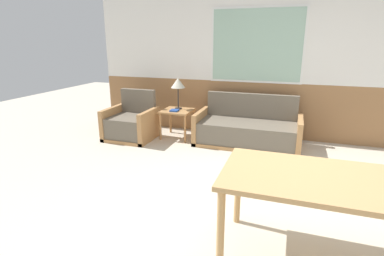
{
  "coord_description": "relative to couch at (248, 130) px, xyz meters",
  "views": [
    {
      "loc": [
        0.19,
        -2.96,
        1.76
      ],
      "look_at": [
        -1.15,
        0.97,
        0.54
      ],
      "focal_mm": 28.0,
      "sensor_mm": 36.0,
      "label": 1
    }
  ],
  "objects": [
    {
      "name": "ground_plane",
      "position": [
        0.5,
        -2.05,
        -0.25
      ],
      "size": [
        16.0,
        16.0,
        0.0
      ],
      "primitive_type": "plane",
      "color": "beige"
    },
    {
      "name": "wall_back",
      "position": [
        0.47,
        0.58,
        1.12
      ],
      "size": [
        7.2,
        0.09,
        2.7
      ],
      "color": "#996B42",
      "rests_on": "ground_plane"
    },
    {
      "name": "couch",
      "position": [
        0.0,
        0.0,
        0.0
      ],
      "size": [
        1.77,
        0.83,
        0.84
      ],
      "color": "#B27F4C",
      "rests_on": "ground_plane"
    },
    {
      "name": "armchair",
      "position": [
        -2.09,
        -0.35,
        0.01
      ],
      "size": [
        0.84,
        0.76,
        0.87
      ],
      "rotation": [
        0.0,
        0.0,
        0.1
      ],
      "color": "#B27F4C",
      "rests_on": "ground_plane"
    },
    {
      "name": "side_table",
      "position": [
        -1.3,
        -0.02,
        0.19
      ],
      "size": [
        0.54,
        0.54,
        0.52
      ],
      "color": "#B27F4C",
      "rests_on": "ground_plane"
    },
    {
      "name": "table_lamp",
      "position": [
        -1.32,
        0.08,
        0.74
      ],
      "size": [
        0.26,
        0.26,
        0.57
      ],
      "color": "#262628",
      "rests_on": "side_table"
    },
    {
      "name": "book_stack",
      "position": [
        -1.32,
        -0.12,
        0.28
      ],
      "size": [
        0.15,
        0.17,
        0.03
      ],
      "color": "#234799",
      "rests_on": "side_table"
    },
    {
      "name": "dining_table",
      "position": [
        1.1,
        -2.73,
        0.44
      ],
      "size": [
        1.79,
        0.85,
        0.76
      ],
      "color": "tan",
      "rests_on": "ground_plane"
    }
  ]
}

